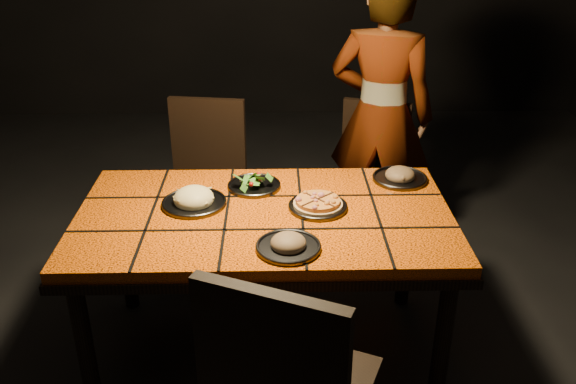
{
  "coord_description": "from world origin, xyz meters",
  "views": [
    {
      "loc": [
        0.05,
        -2.3,
        1.98
      ],
      "look_at": [
        0.1,
        0.05,
        0.82
      ],
      "focal_mm": 38.0,
      "sensor_mm": 36.0,
      "label": 1
    }
  ],
  "objects_px": {
    "plate_pizza": "(318,205)",
    "plate_pasta": "(194,200)",
    "chair_far_right": "(371,167)",
    "dining_table": "(265,228)",
    "diner": "(381,116)",
    "chair_far_left": "(205,173)"
  },
  "relations": [
    {
      "from": "plate_pizza",
      "to": "chair_far_right",
      "type": "bearing_deg",
      "value": 68.35
    },
    {
      "from": "diner",
      "to": "chair_far_left",
      "type": "bearing_deg",
      "value": 27.75
    },
    {
      "from": "chair_far_right",
      "to": "plate_pizza",
      "type": "relative_size",
      "value": 2.95
    },
    {
      "from": "chair_far_right",
      "to": "diner",
      "type": "distance_m",
      "value": 0.32
    },
    {
      "from": "dining_table",
      "to": "chair_far_left",
      "type": "relative_size",
      "value": 1.7
    },
    {
      "from": "plate_pizza",
      "to": "plate_pasta",
      "type": "bearing_deg",
      "value": 175.06
    },
    {
      "from": "dining_table",
      "to": "diner",
      "type": "xyz_separation_m",
      "value": [
        0.66,
        1.02,
        0.15
      ]
    },
    {
      "from": "plate_pizza",
      "to": "plate_pasta",
      "type": "distance_m",
      "value": 0.54
    },
    {
      "from": "chair_far_left",
      "to": "diner",
      "type": "relative_size",
      "value": 0.58
    },
    {
      "from": "dining_table",
      "to": "plate_pizza",
      "type": "distance_m",
      "value": 0.25
    },
    {
      "from": "diner",
      "to": "plate_pizza",
      "type": "bearing_deg",
      "value": 85.06
    },
    {
      "from": "chair_far_left",
      "to": "chair_far_right",
      "type": "relative_size",
      "value": 1.07
    },
    {
      "from": "chair_far_right",
      "to": "dining_table",
      "type": "bearing_deg",
      "value": -102.63
    },
    {
      "from": "chair_far_left",
      "to": "diner",
      "type": "bearing_deg",
      "value": 17.81
    },
    {
      "from": "chair_far_right",
      "to": "plate_pasta",
      "type": "distance_m",
      "value": 1.34
    },
    {
      "from": "plate_pasta",
      "to": "chair_far_left",
      "type": "bearing_deg",
      "value": 92.97
    },
    {
      "from": "diner",
      "to": "plate_pasta",
      "type": "xyz_separation_m",
      "value": [
        -0.97,
        -0.95,
        -0.05
      ]
    },
    {
      "from": "chair_far_left",
      "to": "plate_pasta",
      "type": "relative_size",
      "value": 3.37
    },
    {
      "from": "chair_far_left",
      "to": "chair_far_right",
      "type": "xyz_separation_m",
      "value": [
        0.97,
        0.15,
        -0.04
      ]
    },
    {
      "from": "dining_table",
      "to": "diner",
      "type": "height_order",
      "value": "diner"
    },
    {
      "from": "diner",
      "to": "plate_pizza",
      "type": "relative_size",
      "value": 5.47
    },
    {
      "from": "chair_far_right",
      "to": "plate_pizza",
      "type": "height_order",
      "value": "chair_far_right"
    }
  ]
}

